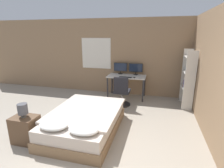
{
  "coord_description": "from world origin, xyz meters",
  "views": [
    {
      "loc": [
        1.1,
        -2.13,
        2.14
      ],
      "look_at": [
        -0.14,
        2.61,
        0.75
      ],
      "focal_mm": 28.0,
      "sensor_mm": 36.0,
      "label": 1
    }
  ],
  "objects_px": {
    "keyboard": "(125,77)",
    "computer_mouse": "(134,77)",
    "monitor_left": "(120,68)",
    "bookshelf": "(188,77)",
    "nightstand": "(26,129)",
    "office_chair": "(122,94)",
    "monitor_right": "(136,68)",
    "desk": "(127,79)",
    "bedside_lamp": "(23,109)",
    "bed": "(85,121)"
  },
  "relations": [
    {
      "from": "office_chair",
      "to": "bookshelf",
      "type": "relative_size",
      "value": 0.55
    },
    {
      "from": "nightstand",
      "to": "bookshelf",
      "type": "bearing_deg",
      "value": 39.39
    },
    {
      "from": "monitor_right",
      "to": "bookshelf",
      "type": "bearing_deg",
      "value": -20.09
    },
    {
      "from": "monitor_left",
      "to": "monitor_right",
      "type": "bearing_deg",
      "value": 0.0
    },
    {
      "from": "monitor_right",
      "to": "nightstand",
      "type": "bearing_deg",
      "value": -117.66
    },
    {
      "from": "bedside_lamp",
      "to": "monitor_left",
      "type": "xyz_separation_m",
      "value": [
        1.24,
        3.41,
        0.28
      ]
    },
    {
      "from": "monitor_left",
      "to": "office_chair",
      "type": "distance_m",
      "value": 1.23
    },
    {
      "from": "bed",
      "to": "office_chair",
      "type": "bearing_deg",
      "value": 73.84
    },
    {
      "from": "bedside_lamp",
      "to": "computer_mouse",
      "type": "relative_size",
      "value": 3.98
    },
    {
      "from": "computer_mouse",
      "to": "bookshelf",
      "type": "xyz_separation_m",
      "value": [
        1.61,
        -0.11,
        0.13
      ]
    },
    {
      "from": "computer_mouse",
      "to": "keyboard",
      "type": "bearing_deg",
      "value": 180.0
    },
    {
      "from": "bedside_lamp",
      "to": "bookshelf",
      "type": "height_order",
      "value": "bookshelf"
    },
    {
      "from": "monitor_left",
      "to": "computer_mouse",
      "type": "relative_size",
      "value": 6.81
    },
    {
      "from": "desk",
      "to": "monitor_right",
      "type": "bearing_deg",
      "value": 42.05
    },
    {
      "from": "computer_mouse",
      "to": "bookshelf",
      "type": "relative_size",
      "value": 0.04
    },
    {
      "from": "bedside_lamp",
      "to": "bookshelf",
      "type": "relative_size",
      "value": 0.16
    },
    {
      "from": "desk",
      "to": "computer_mouse",
      "type": "distance_m",
      "value": 0.4
    },
    {
      "from": "bedside_lamp",
      "to": "bed",
      "type": "bearing_deg",
      "value": 33.72
    },
    {
      "from": "nightstand",
      "to": "monitor_left",
      "type": "distance_m",
      "value": 3.7
    },
    {
      "from": "bed",
      "to": "computer_mouse",
      "type": "relative_size",
      "value": 29.31
    },
    {
      "from": "monitor_right",
      "to": "computer_mouse",
      "type": "height_order",
      "value": "monitor_right"
    },
    {
      "from": "nightstand",
      "to": "desk",
      "type": "relative_size",
      "value": 0.43
    },
    {
      "from": "bedside_lamp",
      "to": "bookshelf",
      "type": "xyz_separation_m",
      "value": [
        3.42,
        2.81,
        0.2
      ]
    },
    {
      "from": "nightstand",
      "to": "computer_mouse",
      "type": "bearing_deg",
      "value": 58.2
    },
    {
      "from": "bookshelf",
      "to": "computer_mouse",
      "type": "bearing_deg",
      "value": 176.28
    },
    {
      "from": "monitor_right",
      "to": "bookshelf",
      "type": "height_order",
      "value": "bookshelf"
    },
    {
      "from": "bed",
      "to": "bedside_lamp",
      "type": "xyz_separation_m",
      "value": [
        -1.01,
        -0.68,
        0.47
      ]
    },
    {
      "from": "desk",
      "to": "keyboard",
      "type": "distance_m",
      "value": 0.27
    },
    {
      "from": "desk",
      "to": "monitor_right",
      "type": "xyz_separation_m",
      "value": [
        0.28,
        0.25,
        0.33
      ]
    },
    {
      "from": "monitor_left",
      "to": "keyboard",
      "type": "bearing_deg",
      "value": -60.83
    },
    {
      "from": "nightstand",
      "to": "monitor_left",
      "type": "height_order",
      "value": "monitor_left"
    },
    {
      "from": "bedside_lamp",
      "to": "computer_mouse",
      "type": "bearing_deg",
      "value": 58.2
    },
    {
      "from": "office_chair",
      "to": "bookshelf",
      "type": "distance_m",
      "value": 2.04
    },
    {
      "from": "office_chair",
      "to": "monitor_right",
      "type": "bearing_deg",
      "value": 74.75
    },
    {
      "from": "bedside_lamp",
      "to": "desk",
      "type": "relative_size",
      "value": 0.21
    },
    {
      "from": "bed",
      "to": "office_chair",
      "type": "xyz_separation_m",
      "value": [
        0.49,
        1.7,
        0.14
      ]
    },
    {
      "from": "office_chair",
      "to": "bookshelf",
      "type": "xyz_separation_m",
      "value": [
        1.92,
        0.43,
        0.54
      ]
    },
    {
      "from": "bedside_lamp",
      "to": "desk",
      "type": "height_order",
      "value": "bedside_lamp"
    },
    {
      "from": "bookshelf",
      "to": "bedside_lamp",
      "type": "bearing_deg",
      "value": -140.61
    },
    {
      "from": "keyboard",
      "to": "monitor_left",
      "type": "bearing_deg",
      "value": 119.17
    },
    {
      "from": "nightstand",
      "to": "keyboard",
      "type": "xyz_separation_m",
      "value": [
        1.51,
        2.92,
        0.51
      ]
    },
    {
      "from": "computer_mouse",
      "to": "bookshelf",
      "type": "height_order",
      "value": "bookshelf"
    },
    {
      "from": "nightstand",
      "to": "desk",
      "type": "bearing_deg",
      "value": 64.44
    },
    {
      "from": "keyboard",
      "to": "bookshelf",
      "type": "height_order",
      "value": "bookshelf"
    },
    {
      "from": "monitor_left",
      "to": "bookshelf",
      "type": "bearing_deg",
      "value": -15.3
    },
    {
      "from": "bed",
      "to": "monitor_right",
      "type": "bearing_deg",
      "value": 74.18
    },
    {
      "from": "desk",
      "to": "keyboard",
      "type": "bearing_deg",
      "value": -90.0
    },
    {
      "from": "bookshelf",
      "to": "office_chair",
      "type": "bearing_deg",
      "value": -167.35
    },
    {
      "from": "keyboard",
      "to": "computer_mouse",
      "type": "relative_size",
      "value": 5.89
    },
    {
      "from": "bedside_lamp",
      "to": "bookshelf",
      "type": "bearing_deg",
      "value": 39.39
    }
  ]
}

